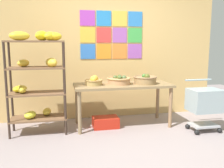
% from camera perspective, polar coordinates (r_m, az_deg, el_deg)
% --- Properties ---
extents(ground, '(9.39, 9.39, 0.00)m').
position_cam_1_polar(ground, '(3.32, 4.26, -15.71)').
color(ground, gray).
extents(back_wall_with_art, '(4.34, 0.07, 2.85)m').
position_cam_1_polar(back_wall_with_art, '(4.69, -1.56, 9.52)').
color(back_wall_with_art, tan).
rests_on(back_wall_with_art, ground).
extents(banana_shelf_unit, '(0.86, 0.48, 1.59)m').
position_cam_1_polar(banana_shelf_unit, '(3.98, -16.95, 2.59)').
color(banana_shelf_unit, '#34261F').
rests_on(banana_shelf_unit, ground).
extents(display_table, '(1.64, 0.68, 0.73)m').
position_cam_1_polar(display_table, '(4.21, 2.46, -1.17)').
color(display_table, olive).
rests_on(display_table, ground).
extents(fruit_basket_right, '(0.30, 0.30, 0.16)m').
position_cam_1_polar(fruit_basket_right, '(4.09, -4.21, 0.65)').
color(fruit_basket_right, '#A88A4E').
rests_on(fruit_basket_right, display_table).
extents(fruit_basket_back_left, '(0.40, 0.40, 0.19)m').
position_cam_1_polar(fruit_basket_back_left, '(4.25, 7.67, 1.05)').
color(fruit_basket_back_left, olive).
rests_on(fruit_basket_back_left, display_table).
extents(fruit_basket_centre, '(0.40, 0.40, 0.16)m').
position_cam_1_polar(fruit_basket_centre, '(4.17, 1.64, 0.89)').
color(fruit_basket_centre, tan).
rests_on(fruit_basket_centre, display_table).
extents(produce_crate_under_table, '(0.43, 0.29, 0.18)m').
position_cam_1_polar(produce_crate_under_table, '(4.24, -1.49, -8.80)').
color(produce_crate_under_table, red).
rests_on(produce_crate_under_table, ground).
extents(shopping_cart, '(0.50, 0.43, 0.82)m').
position_cam_1_polar(shopping_cart, '(4.24, 20.61, -3.94)').
color(shopping_cart, black).
rests_on(shopping_cart, ground).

